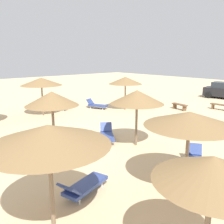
{
  "coord_description": "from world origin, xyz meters",
  "views": [
    {
      "loc": [
        10.61,
        -6.33,
        4.45
      ],
      "look_at": [
        0.0,
        3.0,
        1.2
      ],
      "focal_mm": 39.21,
      "sensor_mm": 36.0,
      "label": 1
    }
  ],
  "objects_px": {
    "parasol_3": "(137,97)",
    "lounger_1": "(83,186)",
    "bench_0": "(219,106)",
    "lounger_2": "(96,105)",
    "parasol_7": "(52,99)",
    "parked_car": "(224,91)",
    "parasol_1": "(48,135)",
    "parasol_2": "(125,80)",
    "parasol_4": "(213,170)",
    "lounger_5": "(194,159)",
    "parasol_0": "(41,82)",
    "lounger_0": "(59,106)",
    "parasol_5": "(190,119)",
    "lounger_3": "(107,134)",
    "bench_2": "(180,106)"
  },
  "relations": [
    {
      "from": "parasol_5",
      "to": "lounger_2",
      "type": "height_order",
      "value": "parasol_5"
    },
    {
      "from": "parasol_5",
      "to": "lounger_0",
      "type": "height_order",
      "value": "parasol_5"
    },
    {
      "from": "lounger_1",
      "to": "lounger_3",
      "type": "bearing_deg",
      "value": 131.58
    },
    {
      "from": "parasol_5",
      "to": "lounger_1",
      "type": "bearing_deg",
      "value": -124.44
    },
    {
      "from": "bench_0",
      "to": "lounger_2",
      "type": "bearing_deg",
      "value": -134.34
    },
    {
      "from": "lounger_1",
      "to": "parked_car",
      "type": "relative_size",
      "value": 0.47
    },
    {
      "from": "lounger_3",
      "to": "lounger_5",
      "type": "height_order",
      "value": "lounger_3"
    },
    {
      "from": "parasol_2",
      "to": "lounger_3",
      "type": "height_order",
      "value": "parasol_2"
    },
    {
      "from": "parasol_4",
      "to": "parasol_1",
      "type": "bearing_deg",
      "value": -155.45
    },
    {
      "from": "lounger_5",
      "to": "lounger_3",
      "type": "bearing_deg",
      "value": -173.46
    },
    {
      "from": "parasol_1",
      "to": "bench_2",
      "type": "distance_m",
      "value": 16.33
    },
    {
      "from": "lounger_1",
      "to": "lounger_3",
      "type": "xyz_separation_m",
      "value": [
        -3.59,
        4.05,
        0.0
      ]
    },
    {
      "from": "parasol_0",
      "to": "parasol_2",
      "type": "distance_m",
      "value": 6.7
    },
    {
      "from": "parasol_3",
      "to": "parasol_5",
      "type": "height_order",
      "value": "parasol_3"
    },
    {
      "from": "parasol_1",
      "to": "lounger_1",
      "type": "xyz_separation_m",
      "value": [
        -0.64,
        1.42,
        -2.21
      ]
    },
    {
      "from": "lounger_2",
      "to": "lounger_3",
      "type": "bearing_deg",
      "value": -33.79
    },
    {
      "from": "parasol_3",
      "to": "parasol_1",
      "type": "bearing_deg",
      "value": -66.31
    },
    {
      "from": "parasol_1",
      "to": "parked_car",
      "type": "bearing_deg",
      "value": 104.74
    },
    {
      "from": "parasol_0",
      "to": "lounger_2",
      "type": "relative_size",
      "value": 1.56
    },
    {
      "from": "parasol_2",
      "to": "parasol_7",
      "type": "relative_size",
      "value": 0.93
    },
    {
      "from": "lounger_0",
      "to": "bench_0",
      "type": "height_order",
      "value": "lounger_0"
    },
    {
      "from": "parasol_1",
      "to": "lounger_2",
      "type": "height_order",
      "value": "parasol_1"
    },
    {
      "from": "parasol_5",
      "to": "lounger_5",
      "type": "relative_size",
      "value": 1.52
    },
    {
      "from": "parasol_1",
      "to": "parasol_2",
      "type": "height_order",
      "value": "parasol_1"
    },
    {
      "from": "parasol_1",
      "to": "lounger_0",
      "type": "height_order",
      "value": "parasol_1"
    },
    {
      "from": "parasol_2",
      "to": "lounger_5",
      "type": "relative_size",
      "value": 1.43
    },
    {
      "from": "lounger_2",
      "to": "bench_2",
      "type": "distance_m",
      "value": 7.08
    },
    {
      "from": "parasol_3",
      "to": "lounger_5",
      "type": "bearing_deg",
      "value": -1.04
    },
    {
      "from": "parasol_3",
      "to": "lounger_5",
      "type": "relative_size",
      "value": 1.46
    },
    {
      "from": "lounger_2",
      "to": "parked_car",
      "type": "relative_size",
      "value": 0.47
    },
    {
      "from": "parasol_3",
      "to": "lounger_1",
      "type": "distance_m",
      "value": 5.53
    },
    {
      "from": "parasol_0",
      "to": "bench_2",
      "type": "distance_m",
      "value": 11.39
    },
    {
      "from": "parasol_4",
      "to": "parasol_5",
      "type": "distance_m",
      "value": 3.45
    },
    {
      "from": "parasol_3",
      "to": "bench_2",
      "type": "relative_size",
      "value": 1.83
    },
    {
      "from": "parasol_0",
      "to": "parasol_4",
      "type": "bearing_deg",
      "value": -14.22
    },
    {
      "from": "parasol_4",
      "to": "lounger_0",
      "type": "bearing_deg",
      "value": 160.35
    },
    {
      "from": "parasol_0",
      "to": "lounger_2",
      "type": "distance_m",
      "value": 5.16
    },
    {
      "from": "lounger_2",
      "to": "bench_0",
      "type": "bearing_deg",
      "value": 45.66
    },
    {
      "from": "parasol_0",
      "to": "parasol_2",
      "type": "xyz_separation_m",
      "value": [
        2.67,
        6.14,
        -0.12
      ]
    },
    {
      "from": "parasol_4",
      "to": "lounger_3",
      "type": "distance_m",
      "value": 8.87
    },
    {
      "from": "parasol_1",
      "to": "parasol_3",
      "type": "height_order",
      "value": "parasol_3"
    },
    {
      "from": "parasol_2",
      "to": "lounger_0",
      "type": "relative_size",
      "value": 1.42
    },
    {
      "from": "parasol_2",
      "to": "lounger_1",
      "type": "distance_m",
      "value": 13.4
    },
    {
      "from": "parasol_1",
      "to": "parasol_3",
      "type": "xyz_separation_m",
      "value": [
        -2.67,
        6.09,
        -0.04
      ]
    },
    {
      "from": "parasol_0",
      "to": "parasol_3",
      "type": "bearing_deg",
      "value": 4.0
    },
    {
      "from": "parasol_2",
      "to": "lounger_2",
      "type": "distance_m",
      "value": 3.28
    },
    {
      "from": "parasol_4",
      "to": "lounger_2",
      "type": "xyz_separation_m",
      "value": [
        -14.52,
        8.45,
        -2.05
      ]
    },
    {
      "from": "parasol_4",
      "to": "parasol_5",
      "type": "relative_size",
      "value": 0.89
    },
    {
      "from": "parasol_7",
      "to": "lounger_2",
      "type": "bearing_deg",
      "value": 132.09
    },
    {
      "from": "parasol_2",
      "to": "parasol_7",
      "type": "xyz_separation_m",
      "value": [
        5.13,
        -9.38,
        0.21
      ]
    }
  ]
}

